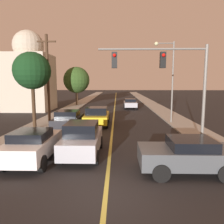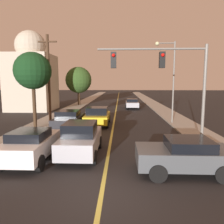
{
  "view_description": "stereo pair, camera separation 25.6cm",
  "coord_description": "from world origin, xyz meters",
  "px_view_note": "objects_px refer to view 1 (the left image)",
  "views": [
    {
      "loc": [
        0.38,
        -6.97,
        3.77
      ],
      "look_at": [
        0.0,
        8.94,
        1.6
      ],
      "focal_mm": 35.0,
      "sensor_mm": 36.0,
      "label": 1
    },
    {
      "loc": [
        0.63,
        -6.96,
        3.77
      ],
      "look_at": [
        0.0,
        8.94,
        1.6
      ],
      "focal_mm": 35.0,
      "sensor_mm": 36.0,
      "label": 2
    }
  ],
  "objects_px": {
    "streetlamp_right": "(168,71)",
    "tree_left_far": "(77,80)",
    "car_near_lane_front": "(82,139)",
    "tree_left_near": "(32,71)",
    "car_outer_lane_front": "(33,145)",
    "utility_pole_left": "(48,78)",
    "car_crossing_right": "(187,155)",
    "car_far_oncoming": "(130,103)",
    "car_outer_lane_second": "(68,119)",
    "car_near_lane_second": "(97,116)",
    "domed_building_left": "(30,75)",
    "traffic_signal_mast": "(169,73)"
  },
  "relations": [
    {
      "from": "car_outer_lane_front",
      "to": "car_far_oncoming",
      "type": "xyz_separation_m",
      "value": [
        5.88,
        21.32,
        -0.07
      ]
    },
    {
      "from": "car_far_oncoming",
      "to": "streetlamp_right",
      "type": "height_order",
      "value": "streetlamp_right"
    },
    {
      "from": "tree_left_far",
      "to": "car_crossing_right",
      "type": "bearing_deg",
      "value": -70.25
    },
    {
      "from": "utility_pole_left",
      "to": "car_near_lane_second",
      "type": "bearing_deg",
      "value": -0.36
    },
    {
      "from": "car_outer_lane_second",
      "to": "car_far_oncoming",
      "type": "distance_m",
      "value": 14.97
    },
    {
      "from": "car_crossing_right",
      "to": "utility_pole_left",
      "type": "bearing_deg",
      "value": 41.46
    },
    {
      "from": "car_outer_lane_second",
      "to": "traffic_signal_mast",
      "type": "relative_size",
      "value": 0.67
    },
    {
      "from": "car_near_lane_front",
      "to": "car_outer_lane_second",
      "type": "xyz_separation_m",
      "value": [
        -2.21,
        6.58,
        -0.1
      ]
    },
    {
      "from": "car_near_lane_front",
      "to": "tree_left_far",
      "type": "bearing_deg",
      "value": 101.05
    },
    {
      "from": "car_outer_lane_front",
      "to": "utility_pole_left",
      "type": "xyz_separation_m",
      "value": [
        -2.01,
        9.03,
        3.3
      ]
    },
    {
      "from": "streetlamp_right",
      "to": "tree_left_far",
      "type": "distance_m",
      "value": 18.82
    },
    {
      "from": "streetlamp_right",
      "to": "domed_building_left",
      "type": "distance_m",
      "value": 18.79
    },
    {
      "from": "car_outer_lane_front",
      "to": "tree_left_near",
      "type": "distance_m",
      "value": 8.24
    },
    {
      "from": "car_near_lane_second",
      "to": "car_outer_lane_front",
      "type": "bearing_deg",
      "value": -103.81
    },
    {
      "from": "car_outer_lane_front",
      "to": "domed_building_left",
      "type": "xyz_separation_m",
      "value": [
        -7.73,
        19.4,
        3.91
      ]
    },
    {
      "from": "streetlamp_right",
      "to": "tree_left_far",
      "type": "xyz_separation_m",
      "value": [
        -11.12,
        15.17,
        -0.62
      ]
    },
    {
      "from": "tree_left_far",
      "to": "domed_building_left",
      "type": "distance_m",
      "value": 7.86
    },
    {
      "from": "car_outer_lane_front",
      "to": "utility_pole_left",
      "type": "relative_size",
      "value": 0.51
    },
    {
      "from": "traffic_signal_mast",
      "to": "streetlamp_right",
      "type": "height_order",
      "value": "streetlamp_right"
    },
    {
      "from": "car_outer_lane_front",
      "to": "car_outer_lane_second",
      "type": "height_order",
      "value": "car_outer_lane_front"
    },
    {
      "from": "car_outer_lane_front",
      "to": "car_outer_lane_second",
      "type": "xyz_separation_m",
      "value": [
        0.0,
        7.55,
        -0.04
      ]
    },
    {
      "from": "car_far_oncoming",
      "to": "tree_left_near",
      "type": "bearing_deg",
      "value": 59.84
    },
    {
      "from": "car_outer_lane_second",
      "to": "utility_pole_left",
      "type": "distance_m",
      "value": 4.17
    },
    {
      "from": "car_near_lane_front",
      "to": "traffic_signal_mast",
      "type": "relative_size",
      "value": 0.67
    },
    {
      "from": "car_near_lane_second",
      "to": "streetlamp_right",
      "type": "relative_size",
      "value": 0.58
    },
    {
      "from": "streetlamp_right",
      "to": "car_far_oncoming",
      "type": "bearing_deg",
      "value": 103.56
    },
    {
      "from": "car_near_lane_front",
      "to": "tree_left_near",
      "type": "height_order",
      "value": "tree_left_near"
    },
    {
      "from": "car_near_lane_front",
      "to": "utility_pole_left",
      "type": "relative_size",
      "value": 0.54
    },
    {
      "from": "utility_pole_left",
      "to": "car_outer_lane_front",
      "type": "bearing_deg",
      "value": -77.46
    },
    {
      "from": "tree_left_far",
      "to": "domed_building_left",
      "type": "relative_size",
      "value": 0.58
    },
    {
      "from": "domed_building_left",
      "to": "car_near_lane_second",
      "type": "bearing_deg",
      "value": -46.27
    },
    {
      "from": "car_outer_lane_second",
      "to": "car_near_lane_second",
      "type": "bearing_deg",
      "value": 33.31
    },
    {
      "from": "car_outer_lane_second",
      "to": "traffic_signal_mast",
      "type": "height_order",
      "value": "traffic_signal_mast"
    },
    {
      "from": "car_outer_lane_front",
      "to": "tree_left_far",
      "type": "distance_m",
      "value": 25.6
    },
    {
      "from": "car_outer_lane_second",
      "to": "traffic_signal_mast",
      "type": "xyz_separation_m",
      "value": [
        6.95,
        -4.69,
        3.54
      ]
    },
    {
      "from": "car_outer_lane_second",
      "to": "domed_building_left",
      "type": "relative_size",
      "value": 0.4
    },
    {
      "from": "utility_pole_left",
      "to": "tree_left_near",
      "type": "relative_size",
      "value": 1.29
    },
    {
      "from": "traffic_signal_mast",
      "to": "car_near_lane_front",
      "type": "bearing_deg",
      "value": -158.28
    },
    {
      "from": "tree_left_near",
      "to": "tree_left_far",
      "type": "height_order",
      "value": "tree_left_far"
    },
    {
      "from": "streetlamp_right",
      "to": "tree_left_far",
      "type": "relative_size",
      "value": 1.18
    },
    {
      "from": "car_near_lane_front",
      "to": "car_near_lane_second",
      "type": "height_order",
      "value": "car_near_lane_front"
    },
    {
      "from": "tree_left_near",
      "to": "domed_building_left",
      "type": "bearing_deg",
      "value": 112.59
    },
    {
      "from": "traffic_signal_mast",
      "to": "domed_building_left",
      "type": "xyz_separation_m",
      "value": [
        -14.68,
        16.54,
        0.41
      ]
    },
    {
      "from": "car_near_lane_second",
      "to": "utility_pole_left",
      "type": "relative_size",
      "value": 0.54
    },
    {
      "from": "car_far_oncoming",
      "to": "car_crossing_right",
      "type": "relative_size",
      "value": 0.97
    },
    {
      "from": "car_far_oncoming",
      "to": "tree_left_far",
      "type": "xyz_separation_m",
      "value": [
        -8.42,
        3.95,
        3.37
      ]
    },
    {
      "from": "car_near_lane_second",
      "to": "domed_building_left",
      "type": "height_order",
      "value": "domed_building_left"
    },
    {
      "from": "car_near_lane_front",
      "to": "traffic_signal_mast",
      "type": "distance_m",
      "value": 6.15
    },
    {
      "from": "car_near_lane_second",
      "to": "car_outer_lane_front",
      "type": "xyz_separation_m",
      "value": [
        -2.21,
        -9.0,
        -0.0
      ]
    },
    {
      "from": "car_near_lane_second",
      "to": "car_far_oncoming",
      "type": "bearing_deg",
      "value": 73.4
    }
  ]
}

